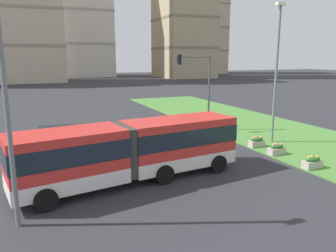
{
  "coord_description": "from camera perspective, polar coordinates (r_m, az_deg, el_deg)",
  "views": [
    {
      "loc": [
        -7.76,
        -2.44,
        6.3
      ],
      "look_at": [
        -0.13,
        15.52,
        2.2
      ],
      "focal_mm": 35.3,
      "sensor_mm": 36.0,
      "label": 1
    }
  ],
  "objects": [
    {
      "name": "flower_planter_5",
      "position": [
        24.1,
        15.07,
        -2.66
      ],
      "size": [
        1.1,
        0.56,
        0.74
      ],
      "color": "#B7AD9E",
      "rests_on": "grass_median"
    },
    {
      "name": "articulated_bus",
      "position": [
        16.89,
        -6.27,
        -4.17
      ],
      "size": [
        12.05,
        4.17,
        3.0
      ],
      "color": "red",
      "rests_on": "ground"
    },
    {
      "name": "streetlight_median",
      "position": [
        25.12,
        18.21,
        9.29
      ],
      "size": [
        0.7,
        0.28,
        9.95
      ],
      "color": "slate",
      "rests_on": "ground"
    },
    {
      "name": "streetlight_left",
      "position": [
        12.87,
        -26.42,
        6.41
      ],
      "size": [
        0.7,
        0.28,
        9.8
      ],
      "color": "slate",
      "rests_on": "ground"
    },
    {
      "name": "flower_planter_4",
      "position": [
        22.59,
        18.24,
        -3.82
      ],
      "size": [
        1.1,
        0.56,
        0.74
      ],
      "color": "#B7AD9E",
      "rests_on": "grass_median"
    },
    {
      "name": "apartment_tower_centre",
      "position": [
        114.1,
        -14.72,
        18.27
      ],
      "size": [
        17.09,
        17.76,
        39.46
      ],
      "color": "silver",
      "rests_on": "ground"
    },
    {
      "name": "car_maroon_sedan",
      "position": [
        24.07,
        -18.29,
        -2.07
      ],
      "size": [
        4.53,
        2.32,
        1.58
      ],
      "color": "maroon",
      "rests_on": "ground"
    },
    {
      "name": "traffic_light_far_right",
      "position": [
        27.85,
        5.42,
        7.85
      ],
      "size": [
        3.19,
        0.28,
        6.48
      ],
      "color": "#474C51",
      "rests_on": "ground"
    },
    {
      "name": "apartment_tower_east",
      "position": [
        131.02,
        5.85,
        18.14
      ],
      "size": [
        15.99,
        14.31,
        41.45
      ],
      "color": "#C6B299",
      "rests_on": "ground"
    },
    {
      "name": "flower_planter_3",
      "position": [
        20.58,
        23.64,
        -5.75
      ],
      "size": [
        1.1,
        0.56,
        0.74
      ],
      "color": "#B7AD9E",
      "rests_on": "grass_median"
    }
  ]
}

